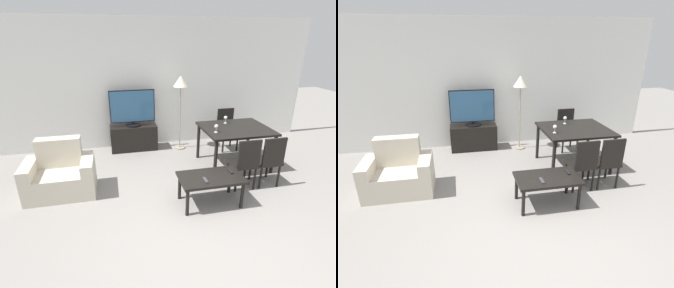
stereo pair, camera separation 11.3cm
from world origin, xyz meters
TOP-DOWN VIEW (x-y plane):
  - ground_plane at (0.00, 0.00)m, footprint 18.00×18.00m
  - wall_back at (0.00, 3.39)m, footprint 6.99×0.06m
  - armchair at (-1.89, 1.61)m, footprint 1.03×0.65m
  - tv_stand at (-0.60, 3.11)m, footprint 0.99×0.40m
  - tv at (-0.60, 3.11)m, footprint 0.94×0.32m
  - coffee_table at (0.29, 0.83)m, footprint 0.92×0.53m
  - dining_table at (1.17, 1.93)m, footprint 1.22×1.02m
  - dining_chair_near at (0.96, 1.11)m, footprint 0.40×0.40m
  - dining_chair_far at (1.39, 2.75)m, footprint 0.40×0.40m
  - dining_chair_near_right at (1.39, 1.11)m, footprint 0.40×0.40m
  - floor_lamp at (0.39, 2.96)m, footprint 0.30×0.30m
  - remote_primary at (0.62, 0.90)m, footprint 0.04×0.15m
  - remote_secondary at (0.17, 0.73)m, footprint 0.04×0.15m
  - wine_glass_left at (1.09, 2.22)m, footprint 0.07×0.07m
  - wine_glass_center at (0.72, 1.76)m, footprint 0.07×0.07m

SIDE VIEW (x-z plane):
  - ground_plane at x=0.00m, z-range 0.00..0.00m
  - tv_stand at x=-0.60m, z-range 0.00..0.55m
  - armchair at x=-1.89m, z-range -0.13..0.73m
  - coffee_table at x=0.29m, z-range 0.17..0.61m
  - remote_primary at x=0.62m, z-range 0.45..0.47m
  - remote_secondary at x=0.17m, z-range 0.45..0.47m
  - dining_chair_near at x=0.96m, z-range 0.04..0.92m
  - dining_chair_far at x=1.39m, z-range 0.04..0.92m
  - dining_chair_near_right at x=1.39m, z-range 0.04..0.92m
  - dining_table at x=1.17m, z-range 0.29..1.05m
  - wine_glass_left at x=1.09m, z-range 0.79..0.93m
  - wine_glass_center at x=0.72m, z-range 0.79..0.93m
  - tv at x=-0.60m, z-range 0.55..1.30m
  - wall_back at x=0.00m, z-range 0.00..2.70m
  - floor_lamp at x=0.39m, z-range 0.57..2.15m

